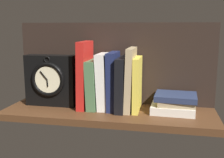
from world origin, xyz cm
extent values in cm
cube|color=#4C2D19|center=(0.00, 0.00, -1.25)|extent=(79.62, 24.91, 2.50)
cube|color=black|center=(0.00, 11.85, 16.36)|extent=(79.62, 1.20, 32.71)
cube|color=red|center=(-9.88, 3.04, 12.83)|extent=(3.43, 13.45, 25.71)
cube|color=#476B44|center=(-6.28, 3.04, 9.31)|extent=(4.25, 13.36, 18.73)
cube|color=silver|center=(-2.38, 3.04, 10.60)|extent=(4.60, 12.20, 21.35)
cube|color=#192147|center=(1.31, 3.04, 10.88)|extent=(3.46, 13.18, 21.80)
cube|color=black|center=(4.78, 3.04, 9.97)|extent=(3.32, 16.42, 19.96)
cube|color=tan|center=(7.87, 3.04, 11.74)|extent=(3.06, 14.74, 23.53)
cube|color=gold|center=(10.46, 3.04, 10.02)|extent=(2.20, 14.13, 20.05)
cube|color=black|center=(-23.96, 3.35, 10.08)|extent=(20.15, 6.00, 20.15)
torus|color=black|center=(-23.96, -0.05, 10.98)|extent=(13.63, 1.67, 13.63)
cylinder|color=beige|center=(-23.96, -0.05, 10.98)|extent=(11.00, 0.60, 11.00)
cube|color=black|center=(-23.90, -0.55, 9.63)|extent=(0.41, 0.30, 2.70)
cube|color=black|center=(-25.33, -0.55, 12.63)|extent=(2.98, 0.30, 3.50)
torus|color=black|center=(-23.96, 0.35, 18.79)|extent=(2.44, 0.44, 2.44)
cube|color=beige|center=(23.77, 2.41, 1.43)|extent=(16.08, 12.37, 2.87)
cube|color=#9E8966|center=(24.76, 2.51, 3.83)|extent=(13.24, 10.38, 1.92)
cube|color=#232D4C|center=(24.70, 3.27, 5.81)|extent=(15.58, 13.50, 2.04)
camera|label=1|loc=(21.41, -98.17, 31.17)|focal=44.47mm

